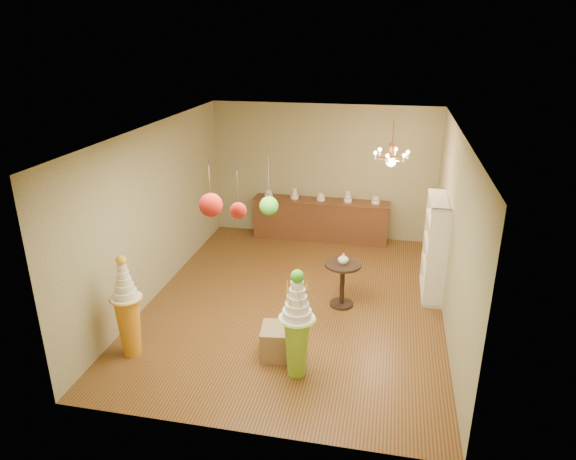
% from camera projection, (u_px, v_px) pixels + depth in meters
% --- Properties ---
extents(floor, '(6.50, 6.50, 0.00)m').
position_uv_depth(floor, '(296.00, 301.00, 9.04)').
color(floor, brown).
rests_on(floor, ground).
extents(ceiling, '(6.50, 6.50, 0.00)m').
position_uv_depth(ceiling, '(297.00, 130.00, 7.96)').
color(ceiling, white).
rests_on(ceiling, ground).
extents(wall_back, '(5.00, 0.04, 3.00)m').
position_uv_depth(wall_back, '(323.00, 172.00, 11.47)').
color(wall_back, tan).
rests_on(wall_back, ground).
extents(wall_front, '(5.00, 0.04, 3.00)m').
position_uv_depth(wall_front, '(240.00, 323.00, 5.53)').
color(wall_front, tan).
rests_on(wall_front, ground).
extents(wall_left, '(0.04, 6.50, 3.00)m').
position_uv_depth(wall_left, '(156.00, 211.00, 8.97)').
color(wall_left, tan).
rests_on(wall_left, ground).
extents(wall_right, '(0.04, 6.50, 3.00)m').
position_uv_depth(wall_right, '(453.00, 232.00, 8.03)').
color(wall_right, tan).
rests_on(wall_right, ground).
extents(pedestal_green, '(0.51, 0.51, 1.59)m').
position_uv_depth(pedestal_green, '(297.00, 333.00, 6.89)').
color(pedestal_green, '#8CC02A').
rests_on(pedestal_green, floor).
extents(pedestal_orange, '(0.52, 0.52, 1.58)m').
position_uv_depth(pedestal_orange, '(128.00, 317.00, 7.35)').
color(pedestal_orange, orange).
rests_on(pedestal_orange, floor).
extents(burlap_riser, '(0.56, 0.56, 0.46)m').
position_uv_depth(burlap_riser, '(279.00, 342.00, 7.44)').
color(burlap_riser, '#91714F').
rests_on(burlap_riser, floor).
extents(sideboard, '(3.04, 0.54, 1.16)m').
position_uv_depth(sideboard, '(320.00, 219.00, 11.58)').
color(sideboard, brown).
rests_on(sideboard, floor).
extents(shelving_unit, '(0.33, 1.20, 1.80)m').
position_uv_depth(shelving_unit, '(435.00, 247.00, 9.01)').
color(shelving_unit, white).
rests_on(shelving_unit, floor).
extents(round_table, '(0.65, 0.65, 0.79)m').
position_uv_depth(round_table, '(342.00, 278.00, 8.72)').
color(round_table, black).
rests_on(round_table, floor).
extents(vase, '(0.23, 0.23, 0.19)m').
position_uv_depth(vase, '(343.00, 258.00, 8.59)').
color(vase, white).
rests_on(vase, round_table).
extents(pom_red_left, '(0.29, 0.29, 0.70)m').
position_uv_depth(pom_red_left, '(211.00, 205.00, 6.29)').
color(pom_red_left, '#392F29').
rests_on(pom_red_left, ceiling).
extents(pom_green_mid, '(0.26, 0.26, 0.92)m').
position_uv_depth(pom_green_mid, '(269.00, 206.00, 7.00)').
color(pom_green_mid, '#392F29').
rests_on(pom_green_mid, ceiling).
extents(pom_red_right, '(0.20, 0.20, 0.63)m').
position_uv_depth(pom_red_right, '(238.00, 210.00, 6.03)').
color(pom_red_right, '#392F29').
rests_on(pom_red_right, ceiling).
extents(chandelier, '(0.84, 0.84, 0.85)m').
position_uv_depth(chandelier, '(391.00, 159.00, 9.19)').
color(chandelier, '#CB7D47').
rests_on(chandelier, ceiling).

